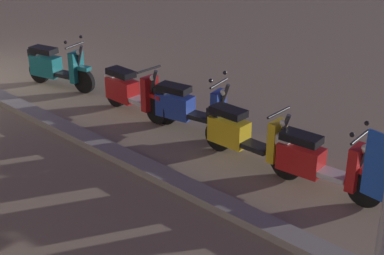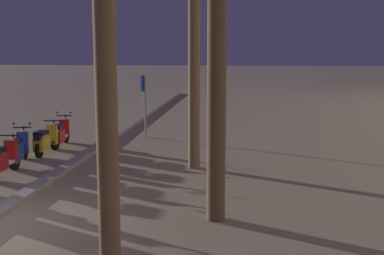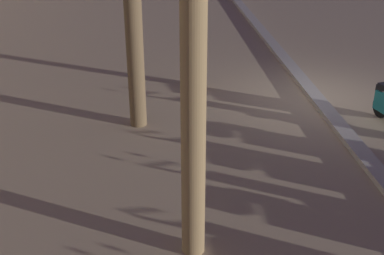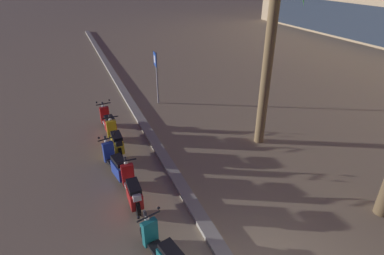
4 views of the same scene
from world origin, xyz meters
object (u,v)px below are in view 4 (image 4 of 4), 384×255
(crossing_sign, at_px, (156,72))
(palm_tree_far_corner, at_px, (275,4))
(scooter_blue_second_in_line, at_px, (116,164))
(scooter_red_lead_nearest, at_px, (132,189))
(scooter_teal_mid_front, at_px, (165,254))
(scooter_yellow_far_back, at_px, (116,140))
(scooter_red_tail_end, at_px, (109,123))

(crossing_sign, bearing_deg, palm_tree_far_corner, 26.07)
(scooter_blue_second_in_line, xyz_separation_m, scooter_red_lead_nearest, (1.38, 0.18, 0.00))
(scooter_red_lead_nearest, height_order, crossing_sign, crossing_sign)
(scooter_teal_mid_front, bearing_deg, scooter_yellow_far_back, -179.16)
(scooter_blue_second_in_line, distance_m, scooter_red_lead_nearest, 1.39)
(scooter_teal_mid_front, bearing_deg, crossing_sign, 163.89)
(scooter_red_lead_nearest, bearing_deg, scooter_teal_mid_front, 3.54)
(scooter_yellow_far_back, xyz_separation_m, scooter_teal_mid_front, (5.16, 0.08, 0.01))
(scooter_red_tail_end, distance_m, scooter_yellow_far_back, 1.38)
(scooter_yellow_far_back, height_order, palm_tree_far_corner, palm_tree_far_corner)
(scooter_red_lead_nearest, distance_m, palm_tree_far_corner, 6.79)
(scooter_yellow_far_back, relative_size, palm_tree_far_corner, 0.29)
(scooter_red_lead_nearest, distance_m, scooter_teal_mid_front, 2.32)
(scooter_red_lead_nearest, xyz_separation_m, crossing_sign, (-6.38, 2.65, 1.06))
(palm_tree_far_corner, bearing_deg, scooter_red_tail_end, -118.52)
(scooter_teal_mid_front, height_order, palm_tree_far_corner, palm_tree_far_corner)
(palm_tree_far_corner, bearing_deg, scooter_yellow_far_back, -104.96)
(scooter_yellow_far_back, relative_size, scooter_teal_mid_front, 1.05)
(scooter_red_tail_end, bearing_deg, scooter_yellow_far_back, 0.50)
(scooter_yellow_far_back, height_order, scooter_teal_mid_front, scooter_teal_mid_front)
(scooter_red_tail_end, xyz_separation_m, scooter_teal_mid_front, (6.54, 0.09, 0.01))
(crossing_sign, distance_m, palm_tree_far_corner, 6.31)
(scooter_yellow_far_back, distance_m, scooter_blue_second_in_line, 1.48)
(scooter_yellow_far_back, xyz_separation_m, palm_tree_far_corner, (1.33, 4.97, 4.30))
(palm_tree_far_corner, bearing_deg, crossing_sign, -153.93)
(scooter_red_tail_end, height_order, scooter_blue_second_in_line, same)
(scooter_red_tail_end, bearing_deg, scooter_teal_mid_front, 0.77)
(scooter_red_tail_end, xyz_separation_m, scooter_yellow_far_back, (1.38, 0.01, 0.00))
(scooter_yellow_far_back, bearing_deg, scooter_blue_second_in_line, -9.60)
(scooter_blue_second_in_line, bearing_deg, palm_tree_far_corner, 91.46)
(scooter_blue_second_in_line, relative_size, crossing_sign, 0.76)
(scooter_blue_second_in_line, relative_size, scooter_teal_mid_front, 1.02)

